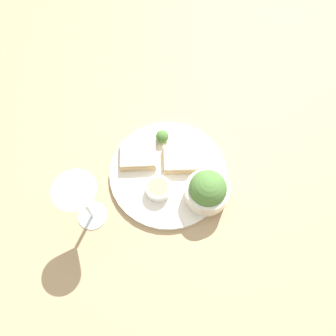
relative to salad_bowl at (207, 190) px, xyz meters
name	(u,v)px	position (x,y,z in m)	size (l,w,h in m)	color
ground_plane	(168,174)	(-0.03, 0.10, -0.05)	(4.00, 4.00, 0.00)	tan
dinner_plate	(168,173)	(-0.03, 0.10, -0.04)	(0.28, 0.28, 0.01)	silver
salad_bowl	(207,190)	(0.00, 0.00, 0.00)	(0.10, 0.10, 0.09)	silver
sauce_ramekin	(158,189)	(-0.08, 0.08, -0.02)	(0.06, 0.06, 0.03)	white
cheese_toast_near	(182,158)	(0.01, 0.11, -0.02)	(0.12, 0.11, 0.03)	tan
cheese_toast_far	(138,155)	(-0.07, 0.18, -0.02)	(0.11, 0.11, 0.03)	tan
wine_glass	(80,198)	(-0.24, 0.12, 0.07)	(0.09, 0.09, 0.17)	silver
garnish	(162,136)	(0.01, 0.18, -0.02)	(0.03, 0.03, 0.03)	#477533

